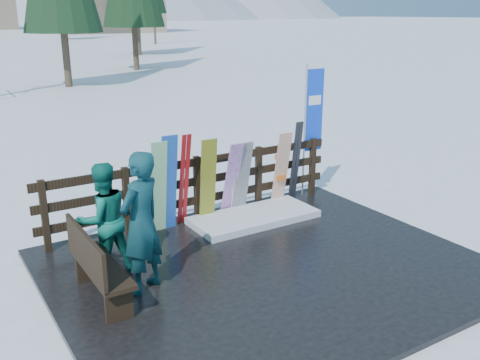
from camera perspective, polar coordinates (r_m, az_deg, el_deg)
ground at (r=7.94m, az=3.01°, el=-9.62°), size 700.00×700.00×0.00m
deck at (r=7.92m, az=3.02°, el=-9.36°), size 6.00×5.00×0.08m
fence at (r=9.40m, az=-4.59°, el=-0.37°), size 5.60×0.10×1.15m
snow_patch at (r=9.50m, az=1.49°, el=-3.97°), size 2.25×1.00×0.12m
bench at (r=7.02m, az=-15.18°, el=-8.62°), size 0.41×1.50×0.97m
snowboard_0 at (r=8.90m, az=-7.61°, el=-0.35°), size 0.28×0.26×1.66m
snowboard_1 at (r=8.84m, az=-8.68°, el=-0.79°), size 0.28×0.25×1.58m
snowboard_2 at (r=9.24m, az=-3.43°, el=-0.08°), size 0.29×0.18×1.50m
snowboard_3 at (r=9.48m, az=-0.88°, el=0.05°), size 0.26×0.42×1.39m
snowboard_4 at (r=9.59m, az=0.18°, el=0.20°), size 0.31×0.30×1.37m
snowboard_5 at (r=10.05m, az=4.43°, el=1.15°), size 0.29×0.27×1.43m
ski_pair_a at (r=9.09m, az=-5.98°, el=0.01°), size 0.16×0.33×1.63m
ski_pair_b at (r=10.31m, az=5.95°, el=1.96°), size 0.17×0.21×1.58m
rental_flag at (r=10.60m, az=7.67°, el=6.85°), size 0.45×0.04×2.60m
person_front at (r=6.99m, az=-10.50°, el=-4.52°), size 0.82×0.73×1.90m
person_back at (r=7.61m, az=-14.39°, el=-4.09°), size 0.86×0.71×1.61m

